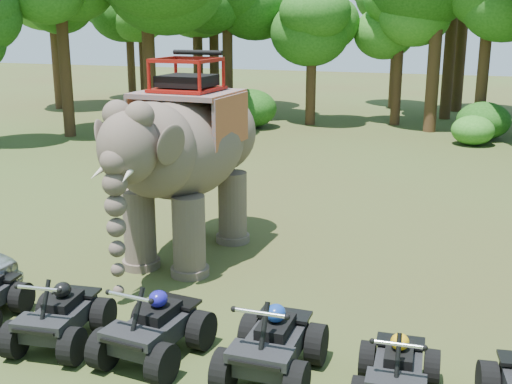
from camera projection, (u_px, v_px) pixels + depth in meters
ground at (235, 304)px, 12.15m from camera, size 110.00×110.00×0.00m
elephant at (187, 157)px, 14.19m from camera, size 2.58×5.48×4.53m
atv_1 at (59, 308)px, 10.53m from camera, size 1.44×1.85×1.27m
atv_2 at (153, 319)px, 10.07m from camera, size 1.48×1.92×1.34m
atv_3 at (272, 335)px, 9.53m from camera, size 1.36×1.85×1.36m
atv_4 at (398, 362)px, 8.96m from camera, size 1.26×1.66×1.18m
tree_0 at (398, 59)px, 31.87m from camera, size 4.62×4.62×6.60m
tree_1 at (484, 56)px, 29.08m from camera, size 5.04×5.04×7.20m
tree_26 at (64, 56)px, 28.60m from camera, size 5.09×5.09×7.27m
tree_27 at (148, 27)px, 29.80m from camera, size 6.83×6.83×9.76m
tree_28 at (227, 40)px, 33.73m from camera, size 5.79×5.79×8.28m
tree_29 at (312, 57)px, 31.91m from camera, size 4.76×4.76×6.80m
tree_30 at (451, 29)px, 33.44m from camera, size 6.62×6.62×9.46m
tree_31 at (214, 33)px, 37.76m from camera, size 6.15×6.15×8.79m
tree_33 at (54, 27)px, 37.40m from camera, size 6.64×6.64×9.48m
tree_34 at (148, 46)px, 33.41m from camera, size 5.41×5.41×7.72m
tree_35 at (463, 20)px, 36.19m from camera, size 7.24×7.24×10.34m
tree_36 at (197, 30)px, 37.36m from camera, size 6.40×6.40×9.15m
tree_39 at (130, 45)px, 41.96m from camera, size 5.01×5.01×7.16m
tree_40 at (142, 35)px, 42.66m from camera, size 5.87×5.87×8.39m
tree_41 at (396, 42)px, 37.90m from camera, size 5.46×5.46×7.80m
tree_42 at (437, 25)px, 29.47m from camera, size 6.93×6.93×9.90m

